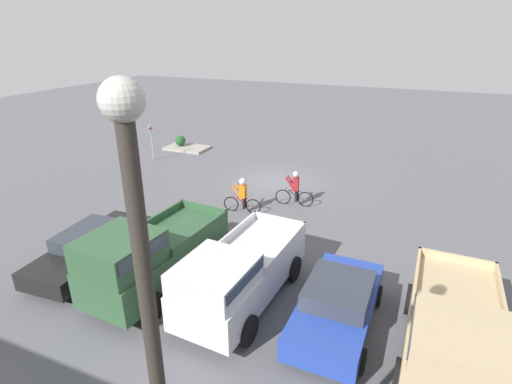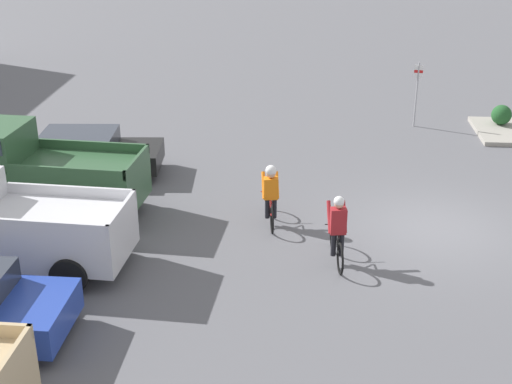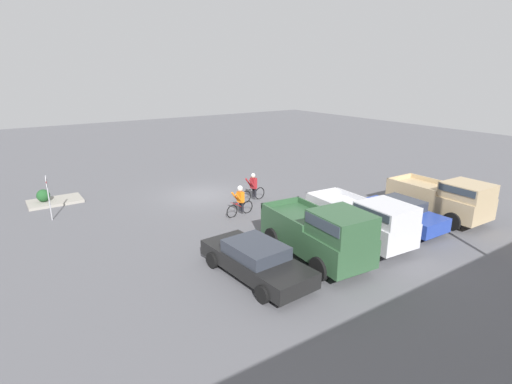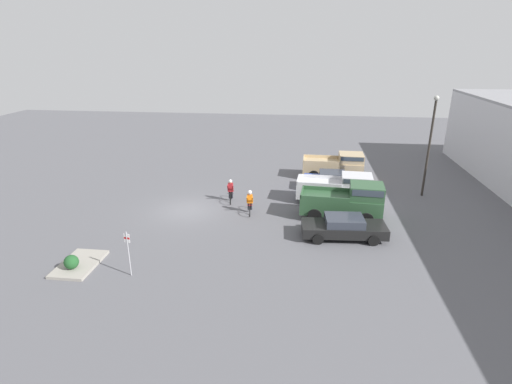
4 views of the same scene
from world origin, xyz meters
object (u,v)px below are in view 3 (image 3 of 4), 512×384
(pickup_truck_0, at_px, (444,198))
(cyclist_1, at_px, (253,187))
(pickup_truck_1, at_px, (364,219))
(pickup_truck_2, at_px, (321,233))
(shrub, at_px, (43,196))
(fire_lane_sign, at_px, (48,193))
(cyclist_0, at_px, (240,200))
(sedan_1, at_px, (256,260))
(sedan_0, at_px, (399,213))

(pickup_truck_0, height_order, cyclist_1, pickup_truck_0)
(pickup_truck_1, distance_m, pickup_truck_2, 2.83)
(shrub, bearing_deg, fire_lane_sign, 89.47)
(cyclist_0, bearing_deg, pickup_truck_1, 113.74)
(pickup_truck_2, height_order, sedan_1, pickup_truck_2)
(pickup_truck_1, height_order, cyclist_1, pickup_truck_1)
(pickup_truck_0, relative_size, pickup_truck_1, 0.94)
(cyclist_0, bearing_deg, sedan_1, 63.08)
(cyclist_0, xyz_separation_m, shrub, (8.24, -7.72, -0.34))
(sedan_1, bearing_deg, pickup_truck_0, 178.11)
(cyclist_0, bearing_deg, shrub, -43.13)
(cyclist_1, xyz_separation_m, shrub, (10.13, -6.10, -0.32))
(pickup_truck_2, relative_size, cyclist_1, 2.92)
(pickup_truck_1, distance_m, cyclist_0, 6.50)
(pickup_truck_2, distance_m, sedan_1, 2.86)
(pickup_truck_1, xyz_separation_m, sedan_1, (5.58, -0.11, -0.43))
(sedan_0, relative_size, cyclist_1, 2.42)
(cyclist_0, distance_m, shrub, 11.29)
(pickup_truck_0, distance_m, sedan_0, 2.88)
(sedan_0, bearing_deg, pickup_truck_1, 6.00)
(pickup_truck_1, relative_size, cyclist_0, 3.04)
(sedan_0, height_order, pickup_truck_1, pickup_truck_1)
(pickup_truck_0, relative_size, cyclist_0, 2.86)
(cyclist_1, relative_size, fire_lane_sign, 0.77)
(pickup_truck_1, height_order, sedan_1, pickup_truck_1)
(sedan_0, bearing_deg, pickup_truck_0, 168.74)
(sedan_1, height_order, cyclist_1, cyclist_1)
(sedan_1, height_order, fire_lane_sign, fire_lane_sign)
(sedan_0, xyz_separation_m, pickup_truck_2, (5.63, 0.63, 0.54))
(pickup_truck_2, distance_m, cyclist_0, 6.29)
(pickup_truck_1, height_order, cyclist_0, pickup_truck_1)
(cyclist_0, height_order, fire_lane_sign, fire_lane_sign)
(sedan_0, height_order, pickup_truck_2, pickup_truck_2)
(cyclist_1, bearing_deg, pickup_truck_2, 75.20)
(pickup_truck_2, bearing_deg, sedan_0, -173.61)
(sedan_0, xyz_separation_m, shrub, (13.68, -13.37, -0.18))
(cyclist_0, bearing_deg, pickup_truck_0, 142.99)
(pickup_truck_0, relative_size, fire_lane_sign, 2.13)
(cyclist_0, bearing_deg, pickup_truck_2, 88.22)
(pickup_truck_1, bearing_deg, sedan_1, -1.12)
(pickup_truck_2, height_order, shrub, pickup_truck_2)
(pickup_truck_2, bearing_deg, pickup_truck_0, -179.49)
(pickup_truck_0, height_order, pickup_truck_1, pickup_truck_0)
(pickup_truck_1, bearing_deg, pickup_truck_0, 177.35)
(sedan_1, xyz_separation_m, fire_lane_sign, (5.30, -10.53, 0.74))
(pickup_truck_1, height_order, shrub, pickup_truck_1)
(cyclist_1, bearing_deg, pickup_truck_1, 95.45)
(sedan_0, relative_size, shrub, 6.11)
(sedan_1, relative_size, fire_lane_sign, 2.10)
(pickup_truck_0, height_order, cyclist_0, pickup_truck_0)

